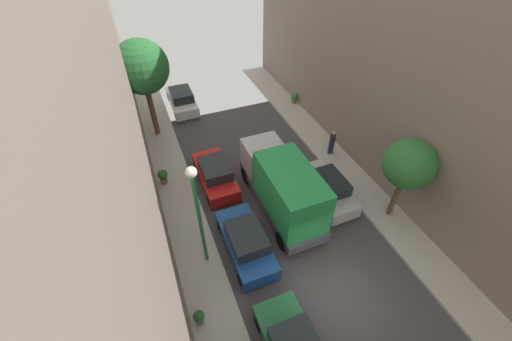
# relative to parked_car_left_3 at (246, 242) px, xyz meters

# --- Properties ---
(ground) EXTENTS (32.00, 32.00, 0.00)m
(ground) POSITION_rel_parked_car_left_3_xyz_m (2.70, -3.30, -0.72)
(ground) COLOR #423F42
(sidewalk_left) EXTENTS (2.00, 44.00, 0.15)m
(sidewalk_left) POSITION_rel_parked_car_left_3_xyz_m (-2.30, -3.30, -0.64)
(sidewalk_left) COLOR #B7B2A8
(sidewalk_left) RESTS_ON ground
(sidewalk_right) EXTENTS (2.00, 44.00, 0.15)m
(sidewalk_right) POSITION_rel_parked_car_left_3_xyz_m (7.70, -3.30, -0.64)
(sidewalk_right) COLOR #B7B2A8
(sidewalk_right) RESTS_ON ground
(parked_car_left_3) EXTENTS (1.78, 4.20, 1.57)m
(parked_car_left_3) POSITION_rel_parked_car_left_3_xyz_m (0.00, 0.00, 0.00)
(parked_car_left_3) COLOR #194799
(parked_car_left_3) RESTS_ON ground
(parked_car_left_4) EXTENTS (1.78, 4.20, 1.57)m
(parked_car_left_4) POSITION_rel_parked_car_left_3_xyz_m (0.00, 5.08, 0.00)
(parked_car_left_4) COLOR red
(parked_car_left_4) RESTS_ON ground
(parked_car_left_5) EXTENTS (1.78, 4.20, 1.57)m
(parked_car_left_5) POSITION_rel_parked_car_left_3_xyz_m (0.00, 14.24, 0.00)
(parked_car_left_5) COLOR white
(parked_car_left_5) RESTS_ON ground
(parked_car_right_2) EXTENTS (1.78, 4.20, 1.57)m
(parked_car_right_2) POSITION_rel_parked_car_left_3_xyz_m (5.40, 1.66, 0.00)
(parked_car_right_2) COLOR silver
(parked_car_right_2) RESTS_ON ground
(delivery_truck) EXTENTS (2.26, 6.60, 3.38)m
(delivery_truck) POSITION_rel_parked_car_left_3_xyz_m (2.70, 1.81, 1.07)
(delivery_truck) COLOR #4C4C51
(delivery_truck) RESTS_ON ground
(pedestrian) EXTENTS (0.40, 0.36, 1.72)m
(pedestrian) POSITION_rel_parked_car_left_3_xyz_m (7.67, 4.85, 0.35)
(pedestrian) COLOR #2D334C
(pedestrian) RESTS_ON sidewalk_right
(street_tree_1) EXTENTS (2.40, 2.40, 4.69)m
(street_tree_1) POSITION_rel_parked_car_left_3_xyz_m (7.87, -0.71, 2.89)
(street_tree_1) COLOR brown
(street_tree_1) RESTS_ON sidewalk_right
(street_tree_2) EXTENTS (3.34, 3.34, 6.52)m
(street_tree_2) POSITION_rel_parked_car_left_3_xyz_m (-2.42, 11.39, 4.24)
(street_tree_2) COLOR brown
(street_tree_2) RESTS_ON sidewalk_left
(potted_plant_0) EXTENTS (0.57, 0.57, 0.92)m
(potted_plant_0) POSITION_rel_parked_car_left_3_xyz_m (-2.86, 6.12, -0.05)
(potted_plant_0) COLOR brown
(potted_plant_0) RESTS_ON sidewalk_left
(potted_plant_2) EXTENTS (0.44, 0.44, 0.71)m
(potted_plant_2) POSITION_rel_parked_car_left_3_xyz_m (-2.92, -2.51, -0.18)
(potted_plant_2) COLOR slate
(potted_plant_2) RESTS_ON sidewalk_left
(potted_plant_4) EXTENTS (0.51, 0.51, 0.80)m
(potted_plant_4) POSITION_rel_parked_car_left_3_xyz_m (8.41, 11.55, -0.12)
(potted_plant_4) COLOR brown
(potted_plant_4) RESTS_ON sidewalk_right
(lamp_post) EXTENTS (0.44, 0.44, 5.73)m
(lamp_post) POSITION_rel_parked_car_left_3_xyz_m (-1.90, 0.19, 3.18)
(lamp_post) COLOR #26723F
(lamp_post) RESTS_ON sidewalk_left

